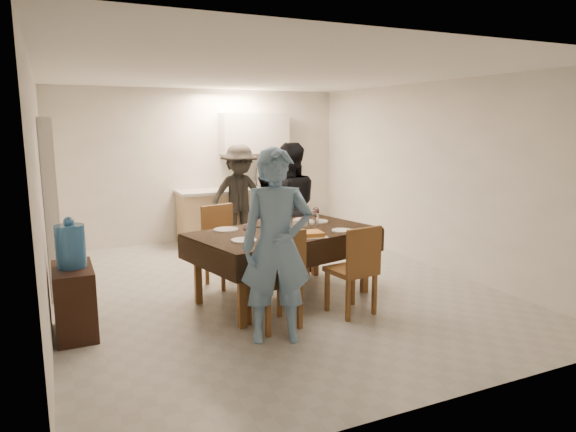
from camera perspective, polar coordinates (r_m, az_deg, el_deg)
name	(u,v)px	position (r m, az deg, el deg)	size (l,w,h in m)	color
floor	(271,287)	(6.50, -1.94, -7.93)	(5.00, 6.00, 0.02)	#A9A9A4
ceiling	(269,73)	(6.20, -2.09, 15.56)	(5.00, 6.00, 0.02)	white
wall_back	(203,166)	(9.04, -9.48, 5.52)	(5.00, 0.02, 2.60)	white
wall_front	(440,231)	(3.67, 16.54, -1.64)	(5.00, 0.02, 2.60)	white
wall_left	(41,197)	(5.73, -25.71, 1.94)	(0.02, 6.00, 2.60)	white
wall_right	(433,176)	(7.54, 15.82, 4.34)	(0.02, 6.00, 2.60)	white
stub_partition	(51,204)	(6.95, -24.82, 1.23)	(0.15, 1.40, 2.10)	beige
kitchen_base_cabinet	(242,216)	(9.03, -5.10, 0.05)	(2.20, 0.60, 0.86)	tan
kitchen_worktop	(242,190)	(8.96, -5.15, 2.91)	(2.24, 0.64, 0.05)	#B2B2AD
upper_cabinet	(254,133)	(9.12, -3.75, 9.14)	(1.20, 0.34, 0.70)	silver
dining_table	(284,234)	(5.93, -0.46, -1.98)	(2.29, 1.65, 0.81)	black
chair_near_left	(278,269)	(5.04, -1.14, -5.96)	(0.53, 0.53, 0.55)	brown
chair_near_right	(356,261)	(5.46, 7.56, -5.03)	(0.50, 0.50, 0.53)	brown
chair_far_left	(229,239)	(6.40, -6.57, -2.56)	(0.56, 0.57, 0.54)	brown
chair_far_right	(294,238)	(6.75, 0.68, -2.41)	(0.42, 0.42, 0.48)	brown
console	(75,301)	(5.45, -22.62, -8.67)	(0.36, 0.73, 0.67)	black
water_jug	(70,246)	(5.30, -23.02, -3.11)	(0.27, 0.27, 0.41)	#326BA8
wine_bottle	(278,218)	(5.92, -1.11, -0.22)	(0.07, 0.07, 0.29)	black
water_pitcher	(313,221)	(6.01, 2.77, -0.56)	(0.12, 0.12, 0.19)	white
savoury_tart	(307,234)	(5.62, 2.07, -2.02)	(0.41, 0.31, 0.05)	gold
salad_bowl	(300,223)	(6.20, 1.37, -0.75)	(0.19, 0.19, 0.07)	silver
mushroom_dish	(270,225)	(6.15, -1.97, -1.00)	(0.22, 0.22, 0.04)	silver
wine_glass_a	(247,231)	(5.47, -4.63, -1.73)	(0.08, 0.08, 0.17)	white
wine_glass_b	(316,215)	(6.36, 3.12, 0.11)	(0.09, 0.09, 0.20)	white
wine_glass_c	(258,219)	(6.09, -3.34, -0.36)	(0.09, 0.09, 0.20)	white
plate_near_left	(244,240)	(5.43, -4.93, -2.69)	(0.27, 0.27, 0.02)	silver
plate_near_right	(342,230)	(5.93, 6.03, -1.60)	(0.24, 0.24, 0.01)	silver
plate_far_left	(226,230)	(5.98, -6.90, -1.50)	(0.29, 0.29, 0.02)	silver
plate_far_right	(317,221)	(6.44, 3.29, -0.59)	(0.27, 0.27, 0.02)	silver
microwave	(276,177)	(9.17, -1.36, 4.31)	(0.59, 0.40, 0.33)	silver
person_near	(277,246)	(4.74, -1.26, -3.37)	(0.66, 0.44, 1.82)	#658CB1
person_far	(289,207)	(7.07, 0.07, 0.98)	(0.86, 0.67, 1.77)	black
person_kitchen	(240,196)	(8.48, -5.38, 2.20)	(1.09, 0.63, 1.69)	black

